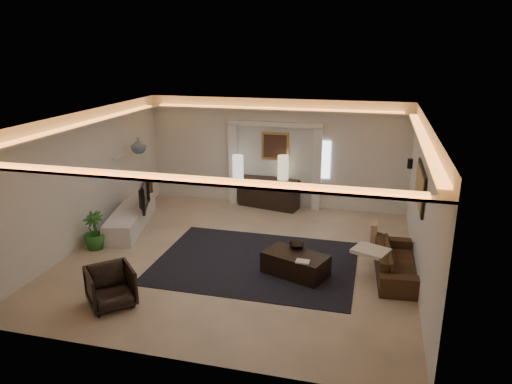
% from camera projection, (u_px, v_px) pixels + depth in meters
% --- Properties ---
extents(floor, '(7.00, 7.00, 0.00)m').
position_uv_depth(floor, '(240.00, 256.00, 9.97)').
color(floor, '#C5AA8B').
rests_on(floor, ground).
extents(ceiling, '(7.00, 7.00, 0.00)m').
position_uv_depth(ceiling, '(238.00, 118.00, 9.11)').
color(ceiling, white).
rests_on(ceiling, ground).
extents(wall_back, '(7.00, 0.00, 7.00)m').
position_uv_depth(wall_back, '(275.00, 153.00, 12.78)').
color(wall_back, silver).
rests_on(wall_back, ground).
extents(wall_front, '(7.00, 0.00, 7.00)m').
position_uv_depth(wall_front, '(165.00, 266.00, 6.30)').
color(wall_front, silver).
rests_on(wall_front, ground).
extents(wall_left, '(0.00, 7.00, 7.00)m').
position_uv_depth(wall_left, '(85.00, 179.00, 10.37)').
color(wall_left, silver).
rests_on(wall_left, ground).
extents(wall_right, '(0.00, 7.00, 7.00)m').
position_uv_depth(wall_right, '(422.00, 204.00, 8.72)').
color(wall_right, silver).
rests_on(wall_right, ground).
extents(cove_soffit, '(7.00, 7.00, 0.04)m').
position_uv_depth(cove_soffit, '(238.00, 133.00, 9.19)').
color(cove_soffit, silver).
rests_on(cove_soffit, ceiling).
extents(daylight_slit, '(0.25, 0.03, 1.00)m').
position_uv_depth(daylight_slit, '(325.00, 160.00, 12.47)').
color(daylight_slit, white).
rests_on(daylight_slit, wall_back).
extents(area_rug, '(4.00, 3.00, 0.01)m').
position_uv_depth(area_rug, '(256.00, 262.00, 9.69)').
color(area_rug, black).
rests_on(area_rug, ground).
extents(pilaster_left, '(0.22, 0.20, 2.20)m').
position_uv_depth(pilaster_left, '(234.00, 164.00, 13.06)').
color(pilaster_left, silver).
rests_on(pilaster_left, ground).
extents(pilaster_right, '(0.22, 0.20, 2.20)m').
position_uv_depth(pilaster_right, '(317.00, 169.00, 12.52)').
color(pilaster_right, silver).
rests_on(pilaster_right, ground).
extents(alcove_header, '(2.52, 0.20, 0.12)m').
position_uv_depth(alcove_header, '(275.00, 124.00, 12.45)').
color(alcove_header, silver).
rests_on(alcove_header, wall_back).
extents(painting_frame, '(0.74, 0.04, 0.74)m').
position_uv_depth(painting_frame, '(275.00, 146.00, 12.69)').
color(painting_frame, tan).
rests_on(painting_frame, wall_back).
extents(painting_canvas, '(0.62, 0.02, 0.62)m').
position_uv_depth(painting_canvas, '(275.00, 146.00, 12.67)').
color(painting_canvas, '#4C2D1E').
rests_on(painting_canvas, wall_back).
extents(art_panel_frame, '(0.04, 1.64, 0.74)m').
position_uv_depth(art_panel_frame, '(421.00, 187.00, 8.93)').
color(art_panel_frame, black).
rests_on(art_panel_frame, wall_right).
extents(art_panel_gold, '(0.02, 1.50, 0.62)m').
position_uv_depth(art_panel_gold, '(419.00, 187.00, 8.93)').
color(art_panel_gold, tan).
rests_on(art_panel_gold, wall_right).
extents(wall_sconce, '(0.12, 0.12, 0.22)m').
position_uv_depth(wall_sconce, '(410.00, 164.00, 10.71)').
color(wall_sconce, black).
rests_on(wall_sconce, wall_right).
extents(wall_niche, '(0.10, 0.55, 0.04)m').
position_uv_depth(wall_niche, '(120.00, 156.00, 11.59)').
color(wall_niche, silver).
rests_on(wall_niche, wall_left).
extents(console, '(1.69, 0.84, 0.81)m').
position_uv_depth(console, '(269.00, 193.00, 12.89)').
color(console, black).
rests_on(console, ground).
extents(lamp_left, '(0.32, 0.32, 0.65)m').
position_uv_depth(lamp_left, '(238.00, 169.00, 12.63)').
color(lamp_left, white).
rests_on(lamp_left, console).
extents(lamp_right, '(0.32, 0.32, 0.65)m').
position_uv_depth(lamp_right, '(283.00, 169.00, 12.59)').
color(lamp_right, beige).
rests_on(lamp_right, console).
extents(media_ledge, '(1.27, 2.68, 0.49)m').
position_uv_depth(media_ledge, '(131.00, 218.00, 11.54)').
color(media_ledge, silver).
rests_on(media_ledge, ground).
extents(tv, '(1.14, 0.55, 0.67)m').
position_uv_depth(tv, '(141.00, 196.00, 11.39)').
color(tv, black).
rests_on(tv, media_ledge).
extents(figurine, '(0.19, 0.19, 0.41)m').
position_uv_depth(figurine, '(150.00, 186.00, 12.65)').
color(figurine, '#433023').
rests_on(figurine, media_ledge).
extents(ginger_jar, '(0.44, 0.44, 0.38)m').
position_uv_depth(ginger_jar, '(138.00, 145.00, 11.74)').
color(ginger_jar, '#425058').
rests_on(ginger_jar, wall_niche).
extents(plant, '(0.51, 0.51, 0.83)m').
position_uv_depth(plant, '(94.00, 231.00, 10.24)').
color(plant, '#286221').
rests_on(plant, ground).
extents(sofa, '(2.01, 0.90, 0.57)m').
position_uv_depth(sofa, '(397.00, 261.00, 9.09)').
color(sofa, '#472A18').
rests_on(sofa, ground).
extents(throw_blanket, '(0.78, 0.72, 0.07)m').
position_uv_depth(throw_blanket, '(371.00, 251.00, 8.92)').
color(throw_blanket, white).
rests_on(throw_blanket, sofa).
extents(throw_pillow, '(0.14, 0.42, 0.42)m').
position_uv_depth(throw_pillow, '(374.00, 232.00, 9.82)').
color(throw_pillow, tan).
rests_on(throw_pillow, sofa).
extents(coffee_table, '(1.36, 1.04, 0.45)m').
position_uv_depth(coffee_table, '(295.00, 265.00, 9.14)').
color(coffee_table, black).
rests_on(coffee_table, ground).
extents(bowl, '(0.38, 0.38, 0.08)m').
position_uv_depth(bowl, '(297.00, 246.00, 9.38)').
color(bowl, black).
rests_on(bowl, coffee_table).
extents(magazine, '(0.26, 0.19, 0.03)m').
position_uv_depth(magazine, '(303.00, 263.00, 8.73)').
color(magazine, beige).
rests_on(magazine, coffee_table).
extents(armchair, '(1.05, 1.05, 0.68)m').
position_uv_depth(armchair, '(111.00, 287.00, 8.03)').
color(armchair, black).
rests_on(armchair, ground).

